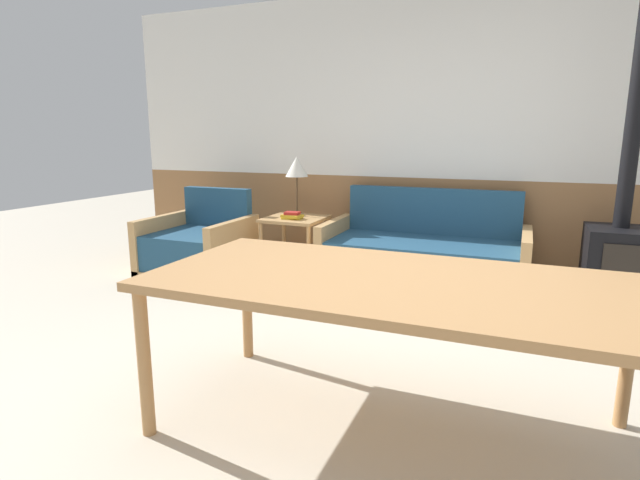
{
  "coord_description": "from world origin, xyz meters",
  "views": [
    {
      "loc": [
        0.68,
        -2.35,
        1.33
      ],
      "look_at": [
        -0.77,
        1.17,
        0.53
      ],
      "focal_mm": 28.0,
      "sensor_mm": 36.0,
      "label": 1
    }
  ],
  "objects": [
    {
      "name": "wood_stove",
      "position": [
        1.4,
        2.06,
        0.58
      ],
      "size": [
        0.49,
        0.53,
        2.58
      ],
      "color": "black",
      "rests_on": "ground_plane"
    },
    {
      "name": "book_stack",
      "position": [
        -1.4,
        1.99,
        0.56
      ],
      "size": [
        0.21,
        0.16,
        0.07
      ],
      "color": "gold",
      "rests_on": "side_table"
    },
    {
      "name": "dining_table",
      "position": [
        0.18,
        -0.31,
        0.67
      ],
      "size": [
        2.12,
        1.01,
        0.73
      ],
      "color": "#B27F4C",
      "rests_on": "ground_plane"
    },
    {
      "name": "table_lamp",
      "position": [
        -1.44,
        2.19,
        1.01
      ],
      "size": [
        0.23,
        0.23,
        0.6
      ],
      "color": "#4C3823",
      "rests_on": "side_table"
    },
    {
      "name": "couch",
      "position": [
        -0.13,
        2.09,
        0.25
      ],
      "size": [
        1.8,
        0.87,
        0.84
      ],
      "color": "tan",
      "rests_on": "ground_plane"
    },
    {
      "name": "wall_back",
      "position": [
        0.0,
        2.63,
        1.35
      ],
      "size": [
        7.2,
        0.06,
        2.7
      ],
      "color": "#996B42",
      "rests_on": "ground_plane"
    },
    {
      "name": "side_table",
      "position": [
        -1.41,
        2.09,
        0.45
      ],
      "size": [
        0.57,
        0.57,
        0.53
      ],
      "color": "tan",
      "rests_on": "ground_plane"
    },
    {
      "name": "ground_plane",
      "position": [
        0.0,
        0.0,
        0.0
      ],
      "size": [
        16.0,
        16.0,
        0.0
      ],
      "primitive_type": "plane",
      "color": "beige"
    },
    {
      "name": "armchair",
      "position": [
        -2.28,
        1.67,
        0.24
      ],
      "size": [
        0.92,
        0.87,
        0.8
      ],
      "rotation": [
        0.0,
        0.0,
        0.15
      ],
      "color": "tan",
      "rests_on": "ground_plane"
    }
  ]
}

